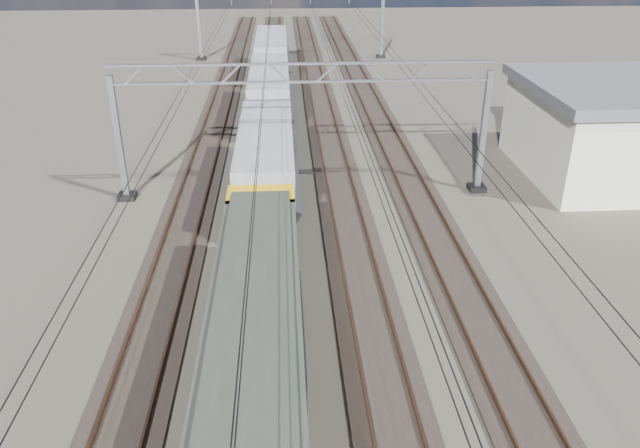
{
  "coord_description": "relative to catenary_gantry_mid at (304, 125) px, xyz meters",
  "views": [
    {
      "loc": [
        -1.02,
        -27.08,
        13.6
      ],
      "look_at": [
        0.33,
        -4.51,
        2.4
      ],
      "focal_mm": 35.0,
      "sensor_mm": 36.0,
      "label": 1
    }
  ],
  "objects": [
    {
      "name": "ground",
      "position": [
        -0.0,
        -4.0,
        -3.91
      ],
      "size": [
        160.0,
        160.0,
        0.0
      ],
      "primitive_type": "plane",
      "color": "black",
      "rests_on": "ground"
    },
    {
      "name": "track_outer_west",
      "position": [
        -6.0,
        -4.0,
        -3.83
      ],
      "size": [
        2.6,
        140.0,
        0.3
      ],
      "color": "black",
      "rests_on": "ground"
    },
    {
      "name": "track_loco",
      "position": [
        -2.0,
        -4.0,
        -3.83
      ],
      "size": [
        2.6,
        140.0,
        0.3
      ],
      "color": "black",
      "rests_on": "ground"
    },
    {
      "name": "track_inner_east",
      "position": [
        2.0,
        -4.0,
        -3.83
      ],
      "size": [
        2.6,
        140.0,
        0.3
      ],
      "color": "black",
      "rests_on": "ground"
    },
    {
      "name": "track_outer_east",
      "position": [
        6.0,
        -4.0,
        -3.83
      ],
      "size": [
        2.6,
        140.0,
        0.3
      ],
      "color": "black",
      "rests_on": "ground"
    },
    {
      "name": "catenary_gantry_mid",
      "position": [
        0.0,
        0.0,
        0.0
      ],
      "size": [
        19.9,
        0.9,
        7.11
      ],
      "color": "gray",
      "rests_on": "ground"
    },
    {
      "name": "catenary_gantry_far",
      "position": [
        0.0,
        36.0,
        0.0
      ],
      "size": [
        19.9,
        0.9,
        7.11
      ],
      "color": "gray",
      "rests_on": "ground"
    },
    {
      "name": "overhead_wires",
      "position": [
        -0.0,
        4.0,
        1.84
      ],
      "size": [
        12.03,
        140.0,
        0.53
      ],
      "color": "black",
      "rests_on": "ground"
    },
    {
      "name": "locomotive",
      "position": [
        -2.0,
        -17.71,
        -1.58
      ],
      "size": [
        2.76,
        21.1,
        3.62
      ],
      "color": "black",
      "rests_on": "ground"
    },
    {
      "name": "hopper_wagon_lead",
      "position": [
        -2.0,
        -0.01,
        -1.67
      ],
      "size": [
        3.38,
        13.0,
        3.25
      ],
      "color": "black",
      "rests_on": "ground"
    },
    {
      "name": "hopper_wagon_mid",
      "position": [
        -2.0,
        14.19,
        -1.67
      ],
      "size": [
        3.38,
        13.0,
        3.25
      ],
      "color": "black",
      "rests_on": "ground"
    },
    {
      "name": "hopper_wagon_third",
      "position": [
        -2.0,
        28.39,
        -1.67
      ],
      "size": [
        3.38,
        13.0,
        3.25
      ],
      "color": "black",
      "rests_on": "ground"
    }
  ]
}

